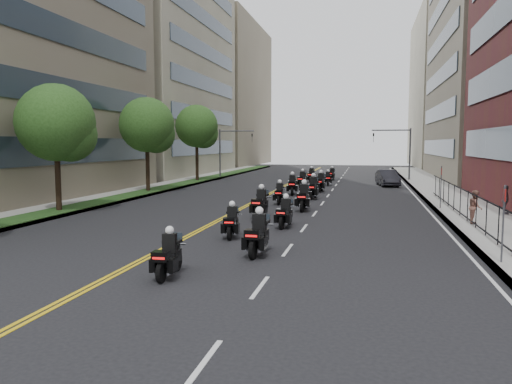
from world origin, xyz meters
TOP-DOWN VIEW (x-y plane):
  - ground at (0.00, 0.00)m, footprint 160.00×160.00m
  - sidewalk_right at (12.00, 25.00)m, footprint 4.00×90.00m
  - sidewalk_left at (-12.00, 25.00)m, footprint 4.00×90.00m
  - grass_strip at (-11.20, 25.00)m, footprint 2.00×90.00m
  - building_right_tan at (21.48, 48.00)m, footprint 15.11×28.00m
  - building_right_far at (21.50, 78.00)m, footprint 15.00×28.00m
  - building_left_mid at (-21.98, 48.00)m, footprint 16.11×28.00m
  - building_left_far at (-22.00, 78.00)m, footprint 16.00×28.00m
  - iron_fence at (11.00, 12.00)m, footprint 0.05×28.00m
  - street_trees at (-11.05, 18.61)m, footprint 4.40×38.40m
  - traffic_signal_right at (9.54, 42.00)m, footprint 4.09×0.20m
  - traffic_signal_left at (-9.54, 42.00)m, footprint 4.09×0.20m
  - motorcycle_0 at (0.29, 0.47)m, footprint 0.51×2.08m
  - motorcycle_1 at (2.29, 3.95)m, footprint 0.56×2.36m
  - motorcycle_2 at (0.47, 6.99)m, footprint 0.62×2.11m
  - motorcycle_3 at (2.28, 10.05)m, footprint 0.58×2.19m
  - motorcycle_4 at (0.49, 12.89)m, footprint 0.58×2.45m
  - motorcycle_5 at (2.42, 16.13)m, footprint 0.57×2.52m
  - motorcycle_6 at (0.45, 19.07)m, footprint 0.58×2.19m
  - motorcycle_7 at (2.29, 22.61)m, footprint 0.61×2.52m
  - motorcycle_8 at (0.41, 25.12)m, footprint 0.70×2.45m
  - motorcycle_9 at (2.34, 28.15)m, footprint 0.60×2.45m
  - motorcycle_10 at (0.38, 31.46)m, footprint 0.61×2.33m
  - motorcycle_11 at (2.46, 34.43)m, footprint 0.58×2.07m
  - motorcycle_12 at (0.50, 37.93)m, footprint 0.56×2.30m
  - motorcycle_13 at (2.36, 41.38)m, footprint 0.62×2.09m
  - parked_sedan at (8.00, 35.13)m, footprint 2.26×4.83m
  - pedestrian_b at (11.20, 12.21)m, footprint 0.74×0.88m
  - pedestrian_c at (13.50, 16.09)m, footprint 0.47×0.97m

SIDE VIEW (x-z plane):
  - ground at x=0.00m, z-range 0.00..0.00m
  - sidewalk_right at x=12.00m, z-range 0.00..0.15m
  - sidewalk_left at x=-12.00m, z-range 0.00..0.15m
  - grass_strip at x=-11.20m, z-range 0.15..0.19m
  - motorcycle_11 at x=2.46m, z-range -0.16..1.37m
  - motorcycle_0 at x=0.29m, z-range -0.16..1.38m
  - motorcycle_13 at x=2.36m, z-range -0.16..1.39m
  - motorcycle_2 at x=0.47m, z-range -0.16..1.40m
  - motorcycle_3 at x=2.28m, z-range -0.17..1.45m
  - motorcycle_6 at x=0.45m, z-range -0.17..1.45m
  - motorcycle_12 at x=0.50m, z-range -0.18..1.52m
  - motorcycle_10 at x=0.38m, z-range -0.18..1.54m
  - motorcycle_1 at x=2.29m, z-range -0.18..1.56m
  - motorcycle_8 at x=0.41m, z-range -0.19..1.62m
  - motorcycle_9 at x=2.34m, z-range -0.19..1.62m
  - motorcycle_4 at x=0.49m, z-range -0.19..1.62m
  - motorcycle_7 at x=2.29m, z-range -0.19..1.66m
  - motorcycle_5 at x=2.42m, z-range -0.20..1.66m
  - parked_sedan at x=8.00m, z-range 0.00..1.53m
  - iron_fence at x=11.00m, z-range 0.15..1.65m
  - pedestrian_c at x=13.50m, z-range 0.15..1.75m
  - pedestrian_b at x=11.20m, z-range 0.15..1.77m
  - traffic_signal_right at x=9.54m, z-range 0.90..6.50m
  - traffic_signal_left at x=-9.54m, z-range 0.90..6.50m
  - street_trees at x=-11.05m, z-range 1.14..9.12m
  - building_right_far at x=21.50m, z-range 0.00..26.00m
  - building_left_far at x=-22.00m, z-range 0.00..26.00m
  - building_right_tan at x=21.48m, z-range 0.00..30.00m
  - building_left_mid at x=-21.98m, z-range 0.00..34.00m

